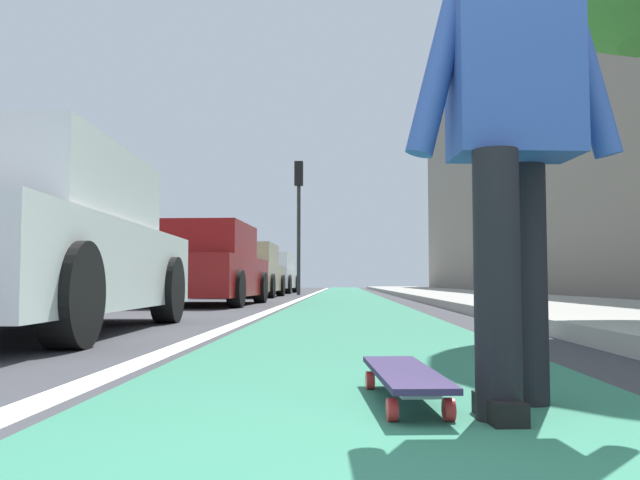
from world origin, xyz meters
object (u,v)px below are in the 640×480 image
object	(u,v)px
skater_person	(512,122)
parked_car_mid	(202,266)
parked_car_near	(29,244)
parked_car_far	(247,272)
parked_car_end	(270,274)
skateboard	(404,376)
traffic_light	(299,203)

from	to	relation	value
skater_person	parked_car_mid	distance (m)	10.43
parked_car_near	parked_car_far	bearing A→B (deg)	0.52
skater_person	parked_car_end	world-z (taller)	skater_person
parked_car_far	skateboard	bearing A→B (deg)	-169.93
parked_car_far	parked_car_near	bearing A→B (deg)	-179.48
parked_car_far	parked_car_end	bearing A→B (deg)	0.59
parked_car_far	parked_car_end	distance (m)	6.63
skater_person	parked_car_near	bearing A→B (deg)	44.19
traffic_light	parked_car_end	bearing A→B (deg)	21.22
parked_car_near	skateboard	bearing A→B (deg)	-137.80
traffic_light	skateboard	bearing A→B (deg)	-175.16
parked_car_mid	parked_car_end	xyz separation A→B (m)	(13.12, 0.19, 0.03)
parked_car_far	skater_person	bearing A→B (deg)	-168.86
skateboard	traffic_light	xyz separation A→B (m)	(19.56, 1.66, 2.93)
parked_car_mid	parked_car_end	distance (m)	13.12
parked_car_near	traffic_light	bearing A→B (deg)	-3.87
skateboard	traffic_light	size ratio (longest dim) A/B	0.19
traffic_light	parked_car_mid	bearing A→B (deg)	173.50
parked_car_mid	parked_car_end	bearing A→B (deg)	0.84
parked_car_near	parked_car_mid	world-z (taller)	parked_car_near
parked_car_end	traffic_light	xyz separation A→B (m)	(-3.36, -1.30, 2.30)
skater_person	parked_car_near	distance (m)	4.48
parked_car_far	traffic_light	bearing A→B (deg)	-20.74
skater_person	parked_car_mid	world-z (taller)	skater_person
skater_person	parked_car_near	xyz separation A→B (m)	(3.21, 3.12, -0.21)
parked_car_near	traffic_light	size ratio (longest dim) A/B	1.01
parked_car_end	parked_car_far	bearing A→B (deg)	-179.41
skater_person	traffic_light	size ratio (longest dim) A/B	0.37
parked_car_far	parked_car_end	size ratio (longest dim) A/B	0.93
skater_person	traffic_light	distance (m)	19.92
skateboard	parked_car_end	size ratio (longest dim) A/B	0.19
skateboard	traffic_light	bearing A→B (deg)	4.84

